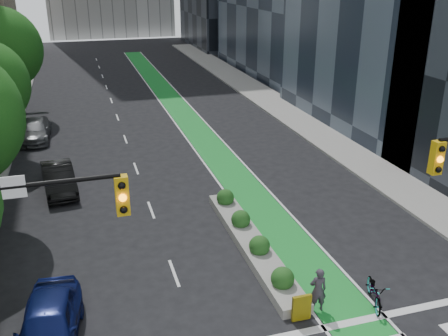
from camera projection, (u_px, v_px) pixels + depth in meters
sidewalk_right at (299, 119)px, 41.04m from camera, size 3.60×90.00×0.15m
bike_lane_paint at (182, 112)px, 43.17m from camera, size 2.20×70.00×0.01m
median_planter at (251, 240)px, 22.13m from camera, size 1.20×10.26×1.10m
bicycle at (375, 291)px, 18.32m from camera, size 1.35×2.14×1.06m
cyclist at (318, 290)px, 17.83m from camera, size 0.69×0.50×1.75m
parked_car_left_near at (49, 326)px, 16.15m from camera, size 2.39×4.91×1.61m
parked_car_left_mid at (59, 179)px, 27.60m from camera, size 2.10×4.77×1.52m
parked_car_left_far at (35, 130)px, 35.99m from camera, size 2.24×5.05×1.44m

